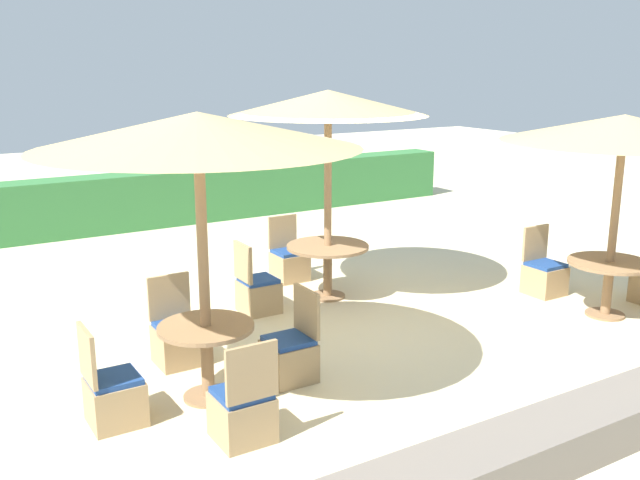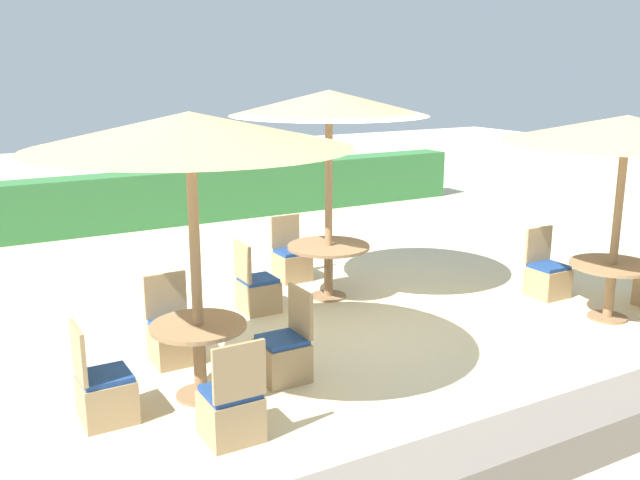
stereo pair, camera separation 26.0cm
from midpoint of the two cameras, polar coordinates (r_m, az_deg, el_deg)
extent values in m
plane|color=beige|center=(8.92, 2.77, -6.44)|extent=(40.00, 40.00, 0.00)
cube|color=#387A3D|center=(14.37, -10.99, 3.40)|extent=(13.00, 0.70, 1.06)
cube|color=slate|center=(6.41, 20.73, -14.20)|extent=(10.00, 0.56, 0.37)
cylinder|color=#93704C|center=(9.40, 23.40, 1.22)|extent=(0.10, 0.10, 2.44)
cone|color=tan|center=(9.24, 24.09, 8.12)|extent=(2.88, 2.88, 0.32)
cylinder|color=#93704C|center=(9.72, 22.71, -5.72)|extent=(0.48, 0.48, 0.03)
cylinder|color=#93704C|center=(9.62, 22.89, -3.91)|extent=(0.12, 0.12, 0.67)
cylinder|color=#93704C|center=(9.52, 23.09, -1.87)|extent=(1.02, 1.02, 0.04)
cube|color=tan|center=(10.26, 18.44, -3.23)|extent=(0.46, 0.46, 0.40)
cube|color=navy|center=(10.20, 18.54, -2.02)|extent=(0.42, 0.42, 0.05)
cube|color=tan|center=(10.27, 17.78, -0.32)|extent=(0.46, 0.04, 0.48)
cylinder|color=#93704C|center=(6.61, -8.82, -1.99)|extent=(0.10, 0.10, 2.62)
cone|color=tan|center=(6.39, -9.23, 8.69)|extent=(2.90, 2.90, 0.32)
cylinder|color=#93704C|center=(7.08, -8.42, -12.13)|extent=(0.48, 0.48, 0.03)
cylinder|color=#93704C|center=(6.94, -8.52, -9.66)|extent=(0.12, 0.12, 0.70)
cylinder|color=#93704C|center=(6.80, -8.63, -6.82)|extent=(0.91, 0.91, 0.04)
cube|color=tan|center=(7.80, -10.66, -8.18)|extent=(0.46, 0.46, 0.40)
cube|color=navy|center=(7.72, -10.73, -6.63)|extent=(0.42, 0.42, 0.05)
cube|color=tan|center=(7.82, -11.33, -4.33)|extent=(0.46, 0.04, 0.48)
cube|color=tan|center=(7.27, -1.99, -9.64)|extent=(0.46, 0.46, 0.40)
cube|color=navy|center=(7.18, -2.00, -7.99)|extent=(0.42, 0.42, 0.05)
cube|color=tan|center=(7.18, -0.53, -5.73)|extent=(0.04, 0.46, 0.48)
cube|color=tan|center=(6.26, -5.93, -13.84)|extent=(0.46, 0.46, 0.40)
cube|color=navy|center=(6.16, -5.98, -11.99)|extent=(0.42, 0.42, 0.05)
cube|color=tan|center=(5.87, -5.20, -10.46)|extent=(0.46, 0.04, 0.48)
cube|color=tan|center=(6.74, -15.58, -12.18)|extent=(0.46, 0.46, 0.40)
cube|color=navy|center=(6.65, -15.71, -10.43)|extent=(0.42, 0.42, 0.05)
cube|color=tan|center=(6.50, -17.68, -8.59)|extent=(0.04, 0.46, 0.48)
cylinder|color=#93704C|center=(9.42, 1.49, 3.21)|extent=(0.10, 0.10, 2.70)
cone|color=tan|center=(9.27, 1.54, 10.94)|extent=(2.58, 2.58, 0.32)
cylinder|color=#93704C|center=(9.76, 1.44, -4.50)|extent=(0.48, 0.48, 0.03)
cylinder|color=#93704C|center=(9.66, 1.45, -2.64)|extent=(0.12, 0.12, 0.69)
cylinder|color=#93704C|center=(9.56, 1.47, -0.54)|extent=(1.11, 1.11, 0.04)
cube|color=tan|center=(9.19, -4.13, -4.50)|extent=(0.46, 0.46, 0.40)
cube|color=navy|center=(9.13, -4.15, -3.16)|extent=(0.42, 0.42, 0.05)
cube|color=tan|center=(8.97, -5.39, -1.74)|extent=(0.04, 0.46, 0.48)
cube|color=tan|center=(10.48, -1.54, -2.13)|extent=(0.46, 0.46, 0.40)
cube|color=navy|center=(10.42, -1.54, -0.94)|extent=(0.42, 0.42, 0.05)
cube|color=tan|center=(10.53, -2.10, 0.71)|extent=(0.46, 0.04, 0.48)
camera|label=1|loc=(0.13, -89.18, 0.20)|focal=40.00mm
camera|label=2|loc=(0.13, 90.82, -0.20)|focal=40.00mm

